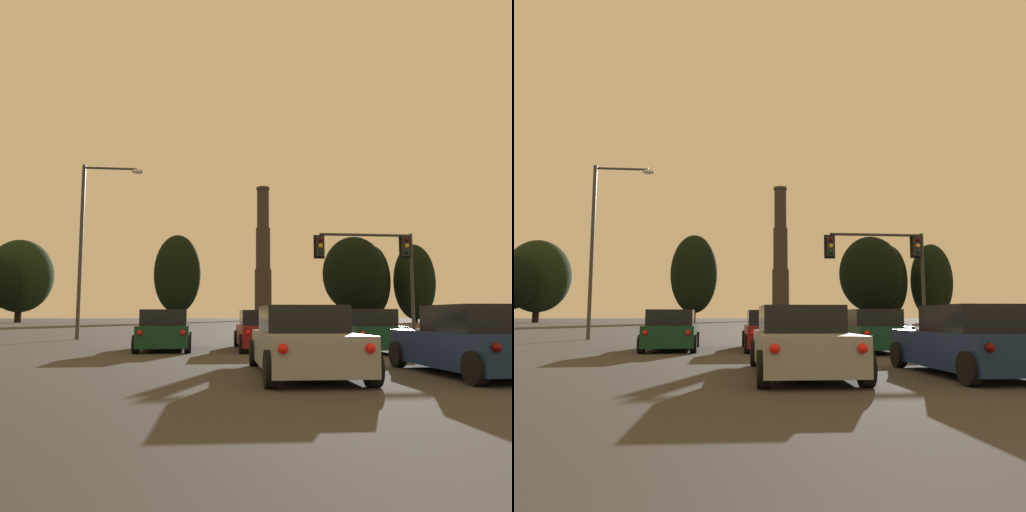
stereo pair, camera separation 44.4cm
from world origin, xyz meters
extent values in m
cube|color=gray|center=(-0.03, 8.77, 0.53)|extent=(1.92, 4.65, 0.70)
cube|color=black|center=(-0.02, 9.00, 1.15)|extent=(1.68, 2.24, 0.55)
cylinder|color=black|center=(-0.86, 10.69, 0.32)|extent=(0.24, 0.65, 0.64)
cylinder|color=black|center=(0.90, 10.65, 0.32)|extent=(0.24, 0.65, 0.64)
cylinder|color=black|center=(-0.96, 6.90, 0.32)|extent=(0.24, 0.65, 0.64)
cylinder|color=black|center=(0.80, 6.85, 0.32)|extent=(0.24, 0.65, 0.64)
sphere|color=red|center=(-0.81, 6.47, 0.68)|extent=(0.17, 0.17, 0.17)
sphere|color=red|center=(0.63, 6.43, 0.68)|extent=(0.17, 0.17, 0.17)
cube|color=#0F3823|center=(-3.48, 16.79, 0.53)|extent=(1.80, 4.04, 0.72)
cube|color=black|center=(-3.47, 16.39, 1.16)|extent=(1.60, 1.93, 0.55)
cylinder|color=black|center=(-4.35, 18.39, 0.30)|extent=(0.23, 0.60, 0.60)
cylinder|color=black|center=(-2.67, 18.43, 0.30)|extent=(0.23, 0.60, 0.60)
cylinder|color=black|center=(-4.28, 15.15, 0.30)|extent=(0.23, 0.60, 0.60)
cylinder|color=black|center=(-2.60, 15.18, 0.30)|extent=(0.23, 0.60, 0.60)
sphere|color=red|center=(-4.11, 14.75, 0.68)|extent=(0.17, 0.17, 0.17)
sphere|color=red|center=(-2.75, 14.78, 0.68)|extent=(0.17, 0.17, 0.17)
cube|color=#0F3823|center=(3.32, 15.29, 0.53)|extent=(1.84, 4.05, 0.72)
cube|color=black|center=(3.33, 14.89, 1.16)|extent=(1.62, 1.95, 0.55)
cylinder|color=black|center=(2.43, 16.89, 0.30)|extent=(0.24, 0.61, 0.60)
cylinder|color=black|center=(4.11, 16.94, 0.30)|extent=(0.24, 0.61, 0.60)
cylinder|color=black|center=(2.53, 13.64, 0.30)|extent=(0.24, 0.61, 0.60)
cylinder|color=black|center=(4.21, 13.69, 0.30)|extent=(0.24, 0.61, 0.60)
sphere|color=red|center=(2.70, 13.25, 0.68)|extent=(0.17, 0.17, 0.17)
sphere|color=red|center=(4.06, 13.29, 0.68)|extent=(0.17, 0.17, 0.17)
cube|color=maroon|center=(0.09, 16.69, 0.53)|extent=(1.89, 4.63, 0.70)
cube|color=black|center=(0.09, 16.92, 1.15)|extent=(1.66, 2.23, 0.55)
cylinder|color=black|center=(-0.75, 18.60, 0.32)|extent=(0.23, 0.64, 0.64)
cylinder|color=black|center=(1.01, 18.57, 0.32)|extent=(0.23, 0.64, 0.64)
cylinder|color=black|center=(-0.83, 14.80, 0.32)|extent=(0.23, 0.64, 0.64)
cylinder|color=black|center=(0.93, 14.77, 0.32)|extent=(0.23, 0.64, 0.64)
sphere|color=red|center=(-0.68, 14.38, 0.68)|extent=(0.17, 0.17, 0.17)
sphere|color=red|center=(0.76, 14.35, 0.68)|extent=(0.17, 0.17, 0.17)
cube|color=navy|center=(3.42, 8.45, 0.53)|extent=(1.84, 4.05, 0.72)
cube|color=black|center=(3.43, 8.05, 1.16)|extent=(1.62, 1.95, 0.55)
cylinder|color=black|center=(2.53, 10.05, 0.30)|extent=(0.24, 0.61, 0.60)
cylinder|color=black|center=(4.21, 10.11, 0.30)|extent=(0.24, 0.61, 0.60)
cylinder|color=black|center=(2.63, 6.80, 0.30)|extent=(0.24, 0.61, 0.60)
sphere|color=#500705|center=(2.80, 6.41, 0.68)|extent=(0.17, 0.17, 0.17)
cylinder|color=#2D2D30|center=(8.79, 23.54, 2.78)|extent=(0.18, 0.18, 5.55)
cylinder|color=black|center=(8.79, 23.54, 0.05)|extent=(0.40, 0.40, 0.10)
cube|color=black|center=(8.50, 23.54, 4.88)|extent=(0.34, 0.34, 1.04)
cube|color=black|center=(8.50, 23.72, 4.88)|extent=(0.58, 0.03, 1.25)
sphere|color=#320504|center=(8.50, 23.35, 5.21)|extent=(0.22, 0.22, 0.22)
sphere|color=#F2AD14|center=(8.50, 23.35, 4.88)|extent=(0.22, 0.22, 0.22)
sphere|color=black|center=(8.50, 23.35, 4.56)|extent=(0.22, 0.22, 0.22)
cylinder|color=#2D2D30|center=(6.33, 23.54, 5.45)|extent=(4.92, 0.14, 0.14)
sphere|color=#2D2D30|center=(8.79, 23.54, 5.45)|extent=(0.18, 0.18, 0.18)
cube|color=black|center=(3.87, 23.54, 4.81)|extent=(0.34, 0.34, 1.04)
cube|color=black|center=(3.87, 23.72, 4.81)|extent=(0.58, 0.03, 1.25)
sphere|color=#320504|center=(3.87, 23.35, 5.14)|extent=(0.22, 0.22, 0.22)
sphere|color=#F2AD14|center=(3.87, 23.35, 4.81)|extent=(0.22, 0.22, 0.22)
sphere|color=black|center=(3.87, 23.35, 4.49)|extent=(0.22, 0.22, 0.22)
cylinder|color=#38383A|center=(-8.64, 25.48, 4.68)|extent=(0.20, 0.20, 9.37)
cylinder|color=#38383A|center=(-7.22, 25.48, 9.22)|extent=(2.84, 0.12, 0.12)
sphere|color=#38383A|center=(-8.64, 25.48, 9.22)|extent=(0.20, 0.20, 0.20)
ellipsoid|color=silver|center=(-5.80, 25.48, 9.10)|extent=(0.64, 0.36, 0.26)
cylinder|color=#2B2722|center=(15.25, 144.06, 1.25)|extent=(8.00, 8.00, 2.50)
cylinder|color=#332D28|center=(15.25, 144.06, 8.71)|extent=(5.00, 5.00, 12.43)
cylinder|color=#332D28|center=(15.25, 144.06, 21.14)|extent=(4.30, 4.30, 12.43)
cylinder|color=#332D28|center=(15.25, 144.06, 33.57)|extent=(3.60, 3.60, 12.43)
cylinder|color=#38322C|center=(15.25, 144.06, 39.44)|extent=(4.03, 4.03, 0.70)
cylinder|color=black|center=(-37.15, 97.71, 1.84)|extent=(1.23, 1.23, 3.67)
ellipsoid|color=black|center=(-37.15, 97.71, 8.90)|extent=(12.31, 11.08, 13.93)
cylinder|color=black|center=(39.01, 92.31, 1.20)|extent=(0.81, 0.81, 2.41)
ellipsoid|color=black|center=(39.01, 92.31, 7.95)|extent=(8.10, 7.29, 14.77)
cylinder|color=black|center=(30.12, 91.81, 1.42)|extent=(0.74, 0.74, 2.84)
ellipsoid|color=black|center=(30.12, 91.81, 8.05)|extent=(7.36, 6.63, 13.89)
cylinder|color=black|center=(-6.87, 88.66, 1.75)|extent=(0.83, 0.83, 3.50)
ellipsoid|color=black|center=(-6.87, 88.66, 8.78)|extent=(8.35, 7.51, 14.09)
cylinder|color=black|center=(25.68, 88.46, 1.89)|extent=(1.17, 1.17, 3.78)
ellipsoid|color=black|center=(25.68, 88.46, 9.02)|extent=(11.71, 10.54, 14.00)
camera|label=1|loc=(-2.09, -1.60, 1.20)|focal=35.00mm
camera|label=2|loc=(-1.65, -1.65, 1.20)|focal=35.00mm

